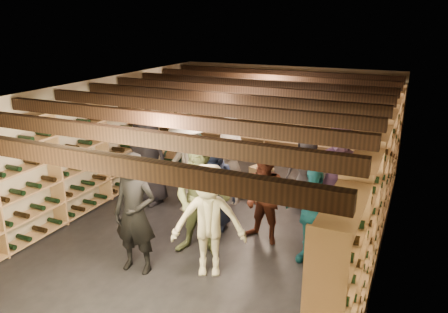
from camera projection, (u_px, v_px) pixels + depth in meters
ground at (220, 221)px, 7.92m from camera, size 8.00×8.00×0.00m
walls at (220, 159)px, 7.56m from camera, size 5.52×8.02×2.40m
ceiling at (220, 90)px, 7.19m from camera, size 5.50×8.00×0.01m
ceiling_joists at (220, 98)px, 7.23m from camera, size 5.40×7.12×0.18m
wine_rack_left at (102, 148)px, 8.61m from camera, size 0.32×7.50×2.15m
wine_rack_right at (374, 188)px, 6.58m from camera, size 0.32×7.50×2.15m
wine_rack_back at (285, 120)px, 10.92m from camera, size 4.70×0.30×2.15m
crate_stack_left at (209, 161)px, 9.90m from camera, size 0.55×0.41×0.85m
crate_stack_right at (253, 189)px, 8.94m from camera, size 0.56×0.44×0.34m
crate_loose at (261, 171)px, 10.26m from camera, size 0.58×0.49×0.17m
person_0 at (148, 157)px, 8.50m from camera, size 1.00×0.72×1.89m
person_1 at (135, 214)px, 6.16m from camera, size 0.69×0.49×1.77m
person_2 at (202, 199)px, 6.56m from camera, size 1.02×0.85×1.87m
person_3 at (209, 221)px, 6.08m from camera, size 1.23×0.98×1.66m
person_4 at (312, 214)px, 6.42m from camera, size 0.97×0.62×1.54m
person_6 at (213, 183)px, 7.48m from camera, size 0.92×0.74×1.64m
person_7 at (230, 160)px, 8.53m from camera, size 0.68×0.48×1.77m
person_8 at (265, 198)px, 7.00m from camera, size 0.88×0.76×1.54m
person_9 at (188, 165)px, 8.08m from camera, size 1.31×0.93×1.84m
person_10 at (189, 157)px, 8.72m from camera, size 1.12×0.74×1.76m
person_11 at (338, 168)px, 8.07m from camera, size 1.69×1.02×1.74m
person_12 at (307, 168)px, 8.33m from camera, size 0.83×0.60×1.57m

